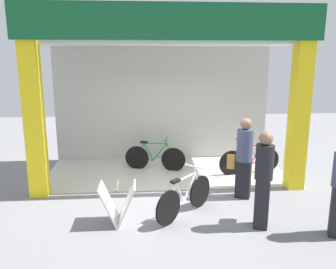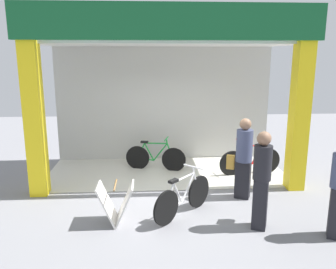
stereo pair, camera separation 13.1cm
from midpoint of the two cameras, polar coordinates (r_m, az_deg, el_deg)
ground_plane at (r=7.90m, az=0.77°, el=-9.20°), size 20.04×20.04×0.00m
shop_facade at (r=8.76m, az=0.12°, el=7.47°), size 6.22×2.87×3.97m
bicycle_inside_0 at (r=9.15m, az=-1.68°, el=-3.75°), size 1.56×0.51×0.88m
bicycle_inside_1 at (r=9.10m, az=13.72°, el=-4.17°), size 1.63×0.45×0.90m
bicycle_parked_0 at (r=6.65m, az=3.08°, el=-10.24°), size 1.17×1.22×0.90m
sandwich_board_sign at (r=6.43m, az=-7.92°, el=-11.12°), size 0.65×0.55×0.74m
pedestrian_0 at (r=7.45m, az=12.71°, el=-3.68°), size 0.57×0.45×1.71m
pedestrian_1 at (r=6.24m, az=15.65°, el=-7.00°), size 0.41×0.57×1.73m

